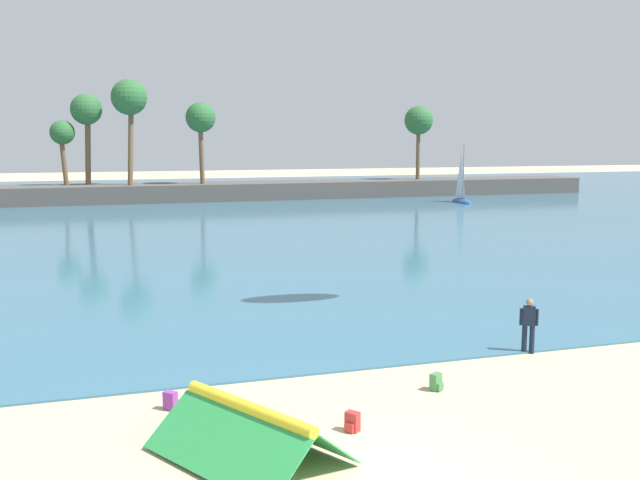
% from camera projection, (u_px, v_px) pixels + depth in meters
% --- Properties ---
extents(sea, '(220.00, 95.32, 0.06)m').
position_uv_depth(sea, '(161.00, 209.00, 64.03)').
color(sea, '#386B84').
rests_on(sea, ground).
extents(palm_headland, '(96.85, 6.00, 12.10)m').
position_uv_depth(palm_headland, '(153.00, 182.00, 70.97)').
color(palm_headland, '#514C47').
rests_on(palm_headland, ground).
extents(folded_kite, '(4.04, 4.51, 1.13)m').
position_uv_depth(folded_kite, '(249.00, 422.00, 14.02)').
color(folded_kite, green).
rests_on(folded_kite, ground).
extents(person_at_waterline, '(0.50, 0.33, 1.67)m').
position_uv_depth(person_at_waterline, '(529.00, 324.00, 20.92)').
color(person_at_waterline, '#141E33').
rests_on(person_at_waterline, ground).
extents(backpack_near_kite, '(0.36, 0.37, 0.44)m').
position_uv_depth(backpack_near_kite, '(436.00, 382.00, 17.92)').
color(backpack_near_kite, '#47844C').
rests_on(backpack_near_kite, ground).
extents(backpack_by_trailer, '(0.37, 0.37, 0.44)m').
position_uv_depth(backpack_by_trailer, '(352.00, 422.00, 15.40)').
color(backpack_by_trailer, red).
rests_on(backpack_by_trailer, ground).
extents(backpack_spare, '(0.37, 0.37, 0.44)m').
position_uv_depth(backpack_spare, '(171.00, 401.00, 16.64)').
color(backpack_spare, purple).
rests_on(backpack_spare, ground).
extents(sailboat_near_shore, '(1.82, 4.41, 6.20)m').
position_uv_depth(sailboat_near_shore, '(462.00, 197.00, 69.94)').
color(sailboat_near_shore, '#234793').
rests_on(sailboat_near_shore, sea).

